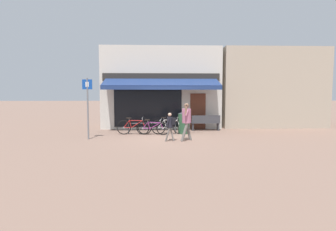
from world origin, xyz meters
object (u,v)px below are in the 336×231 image
at_px(bicycle_red, 134,127).
at_px(park_bench, 206,122).
at_px(bicycle_silver, 169,127).
at_px(litter_bin, 184,123).
at_px(bicycle_purple, 153,128).
at_px(pedestrian_adult, 187,118).
at_px(pedestrian_child, 170,123).
at_px(parking_sign, 88,102).

xyz_separation_m(bicycle_red, park_bench, (3.89, 1.31, 0.07)).
height_order(bicycle_silver, litter_bin, litter_bin).
relative_size(bicycle_purple, park_bench, 1.05).
xyz_separation_m(bicycle_red, bicycle_silver, (1.78, 0.06, 0.00)).
bearing_deg(bicycle_red, pedestrian_adult, -38.34).
distance_m(pedestrian_child, litter_bin, 2.39).
bearing_deg(park_bench, pedestrian_adult, -113.22).
xyz_separation_m(pedestrian_adult, parking_sign, (-4.41, 0.55, 0.66)).
distance_m(bicycle_red, pedestrian_adult, 3.19).
bearing_deg(bicycle_purple, parking_sign, -147.03).
relative_size(pedestrian_child, park_bench, 0.78).
relative_size(bicycle_red, bicycle_silver, 0.97).
distance_m(bicycle_purple, bicycle_silver, 0.87).
bearing_deg(bicycle_purple, bicycle_silver, 26.68).
relative_size(pedestrian_adult, park_bench, 1.04).
height_order(litter_bin, park_bench, litter_bin).
bearing_deg(bicycle_purple, pedestrian_child, -55.54).
xyz_separation_m(bicycle_red, pedestrian_adult, (2.46, -1.93, 0.62)).
bearing_deg(pedestrian_child, parking_sign, 1.25).
relative_size(bicycle_silver, pedestrian_child, 1.48).
bearing_deg(litter_bin, parking_sign, -160.46).
height_order(pedestrian_adult, litter_bin, pedestrian_adult).
distance_m(bicycle_red, parking_sign, 2.71).
relative_size(bicycle_red, parking_sign, 0.65).
bearing_deg(pedestrian_adult, bicycle_red, -47.25).
xyz_separation_m(bicycle_red, litter_bin, (2.54, 0.22, 0.19)).
relative_size(parking_sign, park_bench, 1.72).
relative_size(pedestrian_adult, parking_sign, 0.60).
bearing_deg(litter_bin, pedestrian_adult, -92.03).
bearing_deg(pedestrian_child, pedestrian_adult, -160.42).
xyz_separation_m(pedestrian_child, park_bench, (2.13, 3.33, -0.32)).
xyz_separation_m(pedestrian_adult, litter_bin, (0.08, 2.15, -0.43)).
relative_size(pedestrian_adult, pedestrian_child, 1.34).
bearing_deg(bicycle_purple, park_bench, 37.46).
bearing_deg(bicycle_red, litter_bin, 4.68).
relative_size(bicycle_silver, pedestrian_adult, 1.11).
bearing_deg(park_bench, litter_bin, -140.64).
bearing_deg(bicycle_purple, bicycle_red, 179.57).
bearing_deg(pedestrian_child, park_bench, -111.30).
bearing_deg(bicycle_silver, bicycle_purple, -167.15).
xyz_separation_m(pedestrian_adult, park_bench, (1.43, 3.23, -0.55)).
distance_m(bicycle_silver, pedestrian_child, 2.12).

